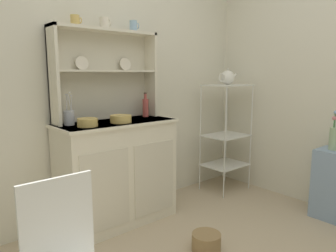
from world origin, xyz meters
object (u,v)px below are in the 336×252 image
object	(u,v)px
cup_gold_0	(75,20)
porcelain_teapot	(227,78)
floor_basket	(206,242)
bowl_mixing_large	(88,122)
bakers_rack	(226,128)
hutch_cabinet	(117,171)
flower_vase	(335,137)
utensil_jar	(69,117)
hutch_shelf_unit	(104,68)
jam_bottle	(146,107)

from	to	relation	value
cup_gold_0	porcelain_teapot	bearing A→B (deg)	-7.68
floor_basket	bowl_mixing_large	size ratio (longest dim) A/B	1.39
bakers_rack	porcelain_teapot	xyz separation A→B (m)	(-0.00, 0.00, 0.53)
bowl_mixing_large	porcelain_teapot	world-z (taller)	porcelain_teapot
bakers_rack	cup_gold_0	bearing A→B (deg)	172.33
hutch_cabinet	cup_gold_0	bearing A→B (deg)	154.66
bowl_mixing_large	flower_vase	size ratio (longest dim) A/B	0.44
bakers_rack	utensil_jar	world-z (taller)	bakers_rack
utensil_jar	flower_vase	size ratio (longest dim) A/B	0.74
bowl_mixing_large	utensil_jar	size ratio (longest dim) A/B	0.59
hutch_shelf_unit	bakers_rack	distance (m)	1.47
hutch_cabinet	porcelain_teapot	xyz separation A→B (m)	(1.31, -0.09, 0.78)
bowl_mixing_large	hutch_cabinet	bearing A→B (deg)	14.27
bakers_rack	flower_vase	distance (m)	1.06
hutch_shelf_unit	cup_gold_0	size ratio (longest dim) A/B	11.32
porcelain_teapot	flower_vase	world-z (taller)	porcelain_teapot
hutch_cabinet	utensil_jar	bearing A→B (deg)	167.94
floor_basket	porcelain_teapot	world-z (taller)	porcelain_teapot
floor_basket	hutch_cabinet	bearing A→B (deg)	106.96
floor_basket	bowl_mixing_large	distance (m)	1.23
bakers_rack	porcelain_teapot	bearing A→B (deg)	180.00
hutch_cabinet	floor_basket	size ratio (longest dim) A/B	4.71
bowl_mixing_large	floor_basket	bearing A→B (deg)	-53.76
flower_vase	bowl_mixing_large	bearing A→B (deg)	149.15
floor_basket	hutch_shelf_unit	bearing A→B (deg)	104.20
jam_bottle	hutch_cabinet	bearing A→B (deg)	-166.70
porcelain_teapot	flower_vase	size ratio (longest dim) A/B	0.69
bowl_mixing_large	jam_bottle	xyz separation A→B (m)	(0.65, 0.16, 0.06)
bakers_rack	bowl_mixing_large	xyz separation A→B (m)	(-1.60, 0.02, 0.22)
hutch_cabinet	bakers_rack	distance (m)	1.33
bowl_mixing_large	cup_gold_0	bearing A→B (deg)	81.29
floor_basket	flower_vase	distance (m)	1.45
hutch_cabinet	jam_bottle	size ratio (longest dim) A/B	4.52
hutch_cabinet	flower_vase	size ratio (longest dim) A/B	2.88
hutch_cabinet	cup_gold_0	distance (m)	1.25
cup_gold_0	hutch_shelf_unit	bearing A→B (deg)	9.15
bowl_mixing_large	utensil_jar	world-z (taller)	utensil_jar
hutch_shelf_unit	floor_basket	bearing A→B (deg)	-75.80
flower_vase	utensil_jar	bearing A→B (deg)	146.80
floor_basket	cup_gold_0	world-z (taller)	cup_gold_0
hutch_shelf_unit	jam_bottle	size ratio (longest dim) A/B	4.21
bakers_rack	cup_gold_0	xyz separation A→B (m)	(-1.57, 0.21, 0.97)
bakers_rack	floor_basket	xyz separation A→B (m)	(-1.06, -0.71, -0.63)
jam_bottle	utensil_jar	bearing A→B (deg)	-179.34
bowl_mixing_large	utensil_jar	bearing A→B (deg)	116.83
hutch_shelf_unit	flower_vase	distance (m)	2.06
hutch_shelf_unit	bowl_mixing_large	xyz separation A→B (m)	(-0.29, -0.24, -0.40)
floor_basket	flower_vase	world-z (taller)	flower_vase
hutch_cabinet	porcelain_teapot	world-z (taller)	porcelain_teapot
cup_gold_0	jam_bottle	world-z (taller)	cup_gold_0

